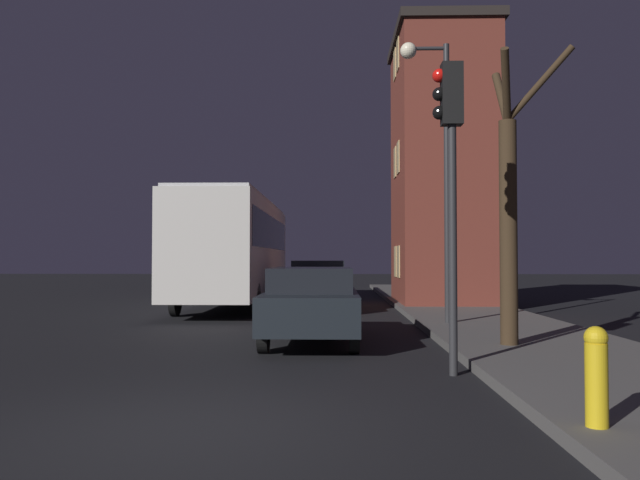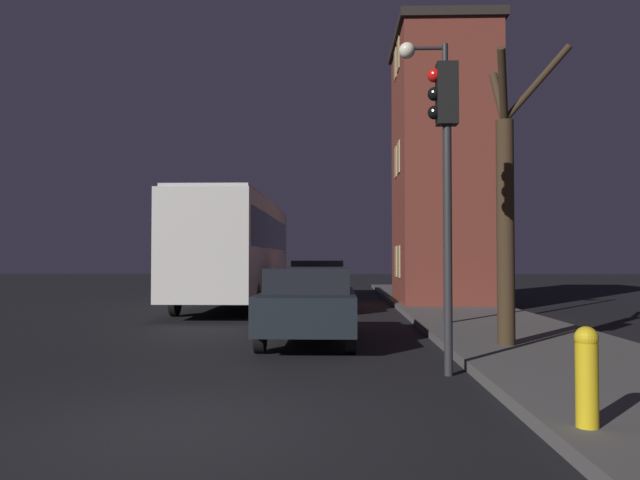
% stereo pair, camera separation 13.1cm
% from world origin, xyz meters
% --- Properties ---
extents(ground_plane, '(120.00, 120.00, 0.00)m').
position_xyz_m(ground_plane, '(0.00, 0.00, 0.00)').
color(ground_plane, black).
extents(brick_building, '(3.43, 5.05, 9.50)m').
position_xyz_m(brick_building, '(5.25, 15.99, 4.92)').
color(brick_building, brown).
rests_on(brick_building, sidewalk).
extents(streetlamp, '(1.17, 0.39, 6.66)m').
position_xyz_m(streetlamp, '(3.82, 8.68, 4.54)').
color(streetlamp, '#28282B').
rests_on(streetlamp, sidewalk).
extents(traffic_light, '(0.43, 0.24, 4.49)m').
position_xyz_m(traffic_light, '(3.11, 2.90, 3.21)').
color(traffic_light, '#28282B').
rests_on(traffic_light, ground).
extents(bare_tree, '(1.39, 1.53, 5.16)m').
position_xyz_m(bare_tree, '(4.53, 4.99, 2.53)').
color(bare_tree, '#382819').
rests_on(bare_tree, sidewalk).
extents(bus, '(2.53, 11.42, 3.64)m').
position_xyz_m(bus, '(-1.98, 15.47, 2.17)').
color(bus, beige).
rests_on(bus, ground).
extents(car_near_lane, '(1.78, 4.68, 1.49)m').
position_xyz_m(car_near_lane, '(0.99, 6.39, 0.80)').
color(car_near_lane, black).
rests_on(car_near_lane, ground).
extents(car_mid_lane, '(1.84, 4.35, 1.60)m').
position_xyz_m(car_mid_lane, '(0.93, 14.11, 0.82)').
color(car_mid_lane, '#B7BABF').
rests_on(car_mid_lane, ground).
extents(fire_hydrant, '(0.21, 0.21, 0.91)m').
position_xyz_m(fire_hydrant, '(3.81, -0.36, 0.63)').
color(fire_hydrant, gold).
rests_on(fire_hydrant, sidewalk).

